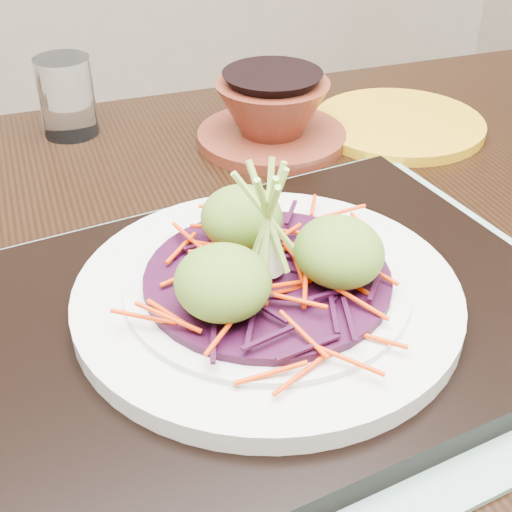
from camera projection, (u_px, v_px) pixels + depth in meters
name	position (u px, v px, depth m)	size (l,w,h in m)	color
dining_table	(261.00, 360.00, 0.66)	(1.32, 0.94, 0.78)	black
placemat	(267.00, 326.00, 0.54)	(0.50, 0.39, 0.00)	#84AA95
serving_tray	(267.00, 314.00, 0.54)	(0.44, 0.33, 0.02)	black
white_plate	(267.00, 294.00, 0.52)	(0.28, 0.28, 0.02)	silver
cabbage_bed	(267.00, 278.00, 0.52)	(0.18, 0.18, 0.01)	#310925
carrot_julienne	(267.00, 268.00, 0.51)	(0.22, 0.22, 0.01)	#EA3604
guacamole_scoops	(268.00, 249.00, 0.50)	(0.16, 0.14, 0.05)	#5A8026
scallion_garnish	(268.00, 223.00, 0.49)	(0.07, 0.07, 0.10)	#9BC850
water_glass	(67.00, 97.00, 0.81)	(0.06, 0.06, 0.09)	white
terracotta_bowl_set	(272.00, 116.00, 0.80)	(0.21, 0.21, 0.07)	#5D2416
yellow_plate	(399.00, 124.00, 0.84)	(0.20, 0.20, 0.01)	#C79016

